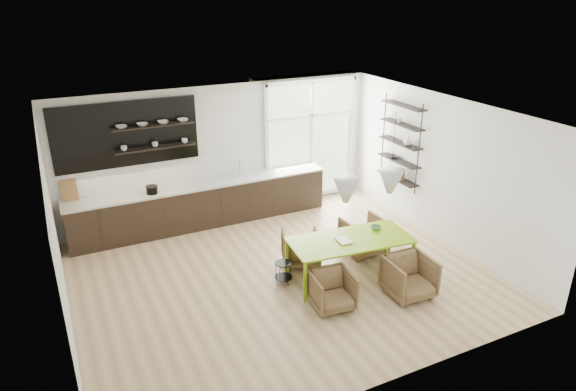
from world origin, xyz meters
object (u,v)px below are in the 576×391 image
object	(u,v)px
armchair_back_left	(301,248)
armchair_front_right	(409,277)
wire_stool	(283,270)
dining_table	(350,242)
armchair_front_left	(332,290)
armchair_back_right	(364,236)

from	to	relation	value
armchair_back_left	armchair_front_right	world-z (taller)	armchair_front_right
wire_stool	armchair_back_left	bearing A→B (deg)	39.24
dining_table	armchair_front_left	distance (m)	1.03
armchair_front_right	wire_stool	distance (m)	2.12
armchair_back_right	dining_table	bearing A→B (deg)	41.92
dining_table	armchair_back_right	bearing A→B (deg)	48.25
armchair_front_left	armchair_front_right	xyz separation A→B (m)	(1.32, -0.26, 0.04)
armchair_back_left	wire_stool	bearing A→B (deg)	57.73
dining_table	armchair_front_right	bearing A→B (deg)	-49.63
armchair_front_right	armchair_back_right	bearing A→B (deg)	87.42
armchair_back_right	armchair_front_right	size ratio (longest dim) A/B	1.02
armchair_back_right	armchair_front_left	size ratio (longest dim) A/B	1.15
dining_table	armchair_front_right	size ratio (longest dim) A/B	2.93
dining_table	armchair_back_right	size ratio (longest dim) A/B	2.88
armchair_back_left	dining_table	bearing A→B (deg)	139.76
armchair_back_left	armchair_back_right	world-z (taller)	armchair_back_right
armchair_front_right	armchair_front_left	bearing A→B (deg)	172.17
armchair_front_left	armchair_back_right	bearing A→B (deg)	48.17
armchair_back_right	wire_stool	bearing A→B (deg)	9.73
wire_stool	armchair_front_right	bearing A→B (deg)	-36.20
armchair_back_left	armchair_front_right	xyz separation A→B (m)	(1.12, -1.73, 0.03)
dining_table	armchair_front_left	world-z (taller)	dining_table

